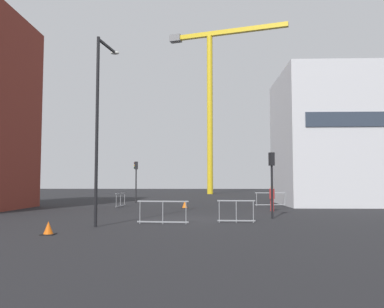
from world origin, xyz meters
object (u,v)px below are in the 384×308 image
(construction_crane, at_px, (213,85))
(traffic_cone_orange, at_px, (185,205))
(traffic_light_median, at_px, (272,174))
(traffic_light_far, at_px, (136,175))
(pedestrian_walking, at_px, (272,196))
(traffic_cone_by_barrier, at_px, (48,229))
(streetlamp_tall, at_px, (100,115))

(construction_crane, height_order, traffic_cone_orange, construction_crane)
(traffic_light_median, bearing_deg, traffic_light_far, 124.17)
(traffic_light_far, height_order, pedestrian_walking, traffic_light_far)
(construction_crane, distance_m, traffic_cone_by_barrier, 49.64)
(pedestrian_walking, bearing_deg, traffic_light_far, 138.97)
(pedestrian_walking, height_order, traffic_cone_by_barrier, pedestrian_walking)
(traffic_cone_orange, bearing_deg, pedestrian_walking, -24.69)
(construction_crane, height_order, streetlamp_tall, construction_crane)
(streetlamp_tall, bearing_deg, construction_crane, 82.13)
(streetlamp_tall, bearing_deg, pedestrian_walking, 44.33)
(streetlamp_tall, bearing_deg, traffic_cone_by_barrier, -111.77)
(pedestrian_walking, relative_size, traffic_cone_by_barrier, 3.44)
(traffic_light_far, distance_m, traffic_cone_by_barrier, 21.19)
(traffic_cone_orange, bearing_deg, streetlamp_tall, -105.55)
(traffic_light_far, height_order, traffic_cone_by_barrier, traffic_light_far)
(pedestrian_walking, height_order, traffic_cone_orange, pedestrian_walking)
(construction_crane, height_order, traffic_cone_by_barrier, construction_crane)
(traffic_light_far, distance_m, traffic_cone_orange, 8.46)
(traffic_light_median, bearing_deg, construction_crane, 93.34)
(streetlamp_tall, distance_m, traffic_cone_by_barrier, 5.59)
(traffic_cone_by_barrier, bearing_deg, traffic_cone_orange, 73.23)
(traffic_light_median, bearing_deg, traffic_cone_by_barrier, -145.08)
(traffic_light_median, bearing_deg, streetlamp_tall, -155.38)
(traffic_light_far, distance_m, pedestrian_walking, 14.28)
(streetlamp_tall, bearing_deg, traffic_cone_orange, 74.45)
(streetlamp_tall, relative_size, traffic_cone_by_barrier, 17.07)
(streetlamp_tall, distance_m, traffic_light_far, 18.52)
(traffic_light_far, relative_size, traffic_cone_by_barrier, 7.58)
(traffic_light_median, distance_m, traffic_cone_by_barrier, 11.69)
(pedestrian_walking, relative_size, traffic_cone_orange, 3.19)
(construction_crane, bearing_deg, pedestrian_walking, -84.72)
(streetlamp_tall, distance_m, pedestrian_walking, 13.44)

